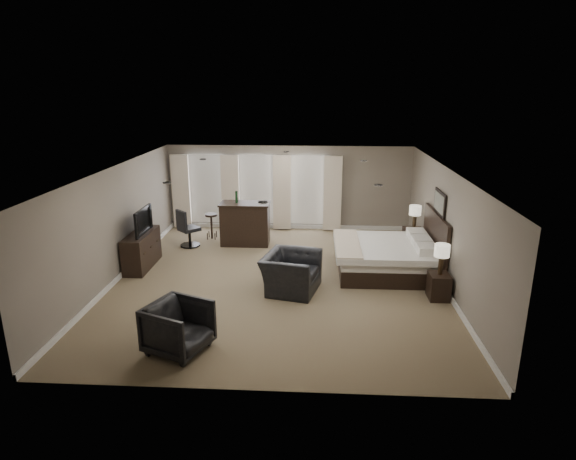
# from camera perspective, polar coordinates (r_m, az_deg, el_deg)

# --- Properties ---
(room) EXTENTS (7.60, 8.60, 2.64)m
(room) POSITION_cam_1_polar(r_m,az_deg,el_deg) (10.85, -1.18, 0.42)
(room) COLOR #716147
(room) RESTS_ON ground
(window_bay) EXTENTS (5.25, 0.20, 2.30)m
(window_bay) POSITION_cam_1_polar(r_m,az_deg,el_deg) (14.94, -3.78, 4.57)
(window_bay) COLOR silver
(window_bay) RESTS_ON room
(bed) EXTENTS (2.33, 2.23, 1.48)m
(bed) POSITION_cam_1_polar(r_m,az_deg,el_deg) (11.73, 11.76, -1.53)
(bed) COLOR silver
(bed) RESTS_ON ground
(nightstand_near) EXTENTS (0.41, 0.51, 0.55)m
(nightstand_near) POSITION_cam_1_polar(r_m,az_deg,el_deg) (10.73, 17.42, -6.38)
(nightstand_near) COLOR black
(nightstand_near) RESTS_ON ground
(nightstand_far) EXTENTS (0.50, 0.62, 0.67)m
(nightstand_far) POSITION_cam_1_polar(r_m,az_deg,el_deg) (13.37, 14.58, -1.27)
(nightstand_far) COLOR black
(nightstand_far) RESTS_ON ground
(lamp_near) EXTENTS (0.32, 0.32, 0.66)m
(lamp_near) POSITION_cam_1_polar(r_m,az_deg,el_deg) (10.52, 17.71, -3.35)
(lamp_near) COLOR beige
(lamp_near) RESTS_ON nightstand_near
(lamp_far) EXTENTS (0.31, 0.31, 0.65)m
(lamp_far) POSITION_cam_1_polar(r_m,az_deg,el_deg) (13.18, 14.79, 1.45)
(lamp_far) COLOR beige
(lamp_far) RESTS_ON nightstand_far
(wall_art) EXTENTS (0.04, 0.96, 0.56)m
(wall_art) POSITION_cam_1_polar(r_m,az_deg,el_deg) (11.68, 17.50, 3.11)
(wall_art) COLOR slate
(wall_art) RESTS_ON room
(dresser) EXTENTS (0.49, 1.51, 0.88)m
(dresser) POSITION_cam_1_polar(r_m,az_deg,el_deg) (12.46, -16.94, -2.29)
(dresser) COLOR black
(dresser) RESTS_ON ground
(tv) EXTENTS (0.63, 1.10, 0.14)m
(tv) POSITION_cam_1_polar(r_m,az_deg,el_deg) (12.31, -17.14, -0.04)
(tv) COLOR black
(tv) RESTS_ON dresser
(armchair_near) EXTENTS (1.11, 1.44, 1.12)m
(armchair_near) POSITION_cam_1_polar(r_m,az_deg,el_deg) (10.55, 0.36, -4.32)
(armchair_near) COLOR black
(armchair_near) RESTS_ON ground
(armchair_far) EXTENTS (1.16, 1.19, 0.96)m
(armchair_far) POSITION_cam_1_polar(r_m,az_deg,el_deg) (8.47, -12.87, -10.96)
(armchair_far) COLOR black
(armchair_far) RESTS_ON ground
(bar_counter) EXTENTS (1.40, 0.73, 1.22)m
(bar_counter) POSITION_cam_1_polar(r_m,az_deg,el_deg) (13.63, -5.09, 0.77)
(bar_counter) COLOR black
(bar_counter) RESTS_ON ground
(bar_stool_left) EXTENTS (0.46, 0.46, 0.75)m
(bar_stool_left) POSITION_cam_1_polar(r_m,az_deg,el_deg) (14.32, -9.05, 0.45)
(bar_stool_left) COLOR black
(bar_stool_left) RESTS_ON ground
(bar_stool_right) EXTENTS (0.46, 0.46, 0.74)m
(bar_stool_right) POSITION_cam_1_polar(r_m,az_deg,el_deg) (14.13, -3.05, 0.38)
(bar_stool_right) COLOR black
(bar_stool_right) RESTS_ON ground
(desk_chair) EXTENTS (0.77, 0.77, 1.08)m
(desk_chair) POSITION_cam_1_polar(r_m,az_deg,el_deg) (13.69, -11.63, 0.25)
(desk_chair) COLOR black
(desk_chair) RESTS_ON ground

